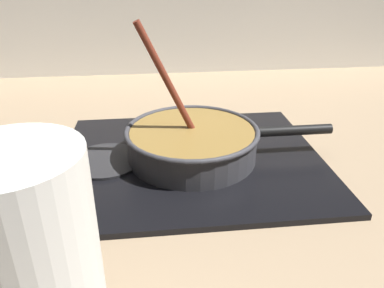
% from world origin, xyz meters
% --- Properties ---
extents(ground, '(2.40, 1.60, 0.04)m').
position_xyz_m(ground, '(0.00, 0.00, -0.02)').
color(ground, '#9E8466').
extents(hob_plate, '(0.56, 0.48, 0.01)m').
position_xyz_m(hob_plate, '(-0.02, 0.06, 0.01)').
color(hob_plate, black).
rests_on(hob_plate, ground).
extents(burner_ring, '(0.17, 0.17, 0.01)m').
position_xyz_m(burner_ring, '(-0.02, 0.06, 0.02)').
color(burner_ring, '#592D0C').
rests_on(burner_ring, hob_plate).
extents(spare_burner, '(0.16, 0.16, 0.01)m').
position_xyz_m(spare_burner, '(-0.20, 0.06, 0.01)').
color(spare_burner, '#262628').
rests_on(spare_burner, hob_plate).
extents(cooking_pan, '(0.45, 0.29, 0.29)m').
position_xyz_m(cooking_pan, '(-0.02, 0.06, 0.05)').
color(cooking_pan, '#38383D').
rests_on(cooking_pan, hob_plate).
extents(paper_towel_roll, '(0.12, 0.12, 0.27)m').
position_xyz_m(paper_towel_roll, '(-0.22, -0.38, 0.13)').
color(paper_towel_roll, white).
rests_on(paper_towel_roll, ground).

